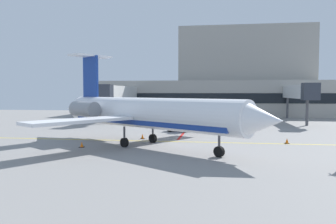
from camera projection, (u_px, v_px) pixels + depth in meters
name	position (u px, v px, depth m)	size (l,w,h in m)	color
ground	(164.00, 147.00, 32.41)	(120.00, 120.00, 0.11)	gray
terminal_building	(230.00, 82.00, 77.98)	(60.57, 14.56, 20.35)	#ADA89E
jet_bridge_west	(120.00, 93.00, 62.67)	(2.40, 20.41, 6.55)	silver
jet_bridge_east	(298.00, 92.00, 58.69)	(2.40, 19.13, 6.69)	silver
regional_jet	(143.00, 113.00, 33.08)	(24.81, 20.37, 9.53)	white
baggage_tug	(249.00, 120.00, 53.06)	(2.17, 2.99, 2.00)	silver
pushback_tractor	(181.00, 124.00, 44.77)	(3.13, 1.97, 2.22)	#19389E
fuel_tank	(227.00, 113.00, 59.44)	(7.41, 3.33, 2.81)	white
safety_cone_alpha	(82.00, 145.00, 32.04)	(0.47, 0.47, 0.55)	orange
safety_cone_bravo	(287.00, 141.00, 34.43)	(0.47, 0.47, 0.55)	orange
safety_cone_charlie	(143.00, 137.00, 37.88)	(0.47, 0.47, 0.55)	orange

